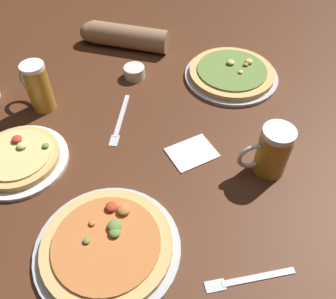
{
  "coord_description": "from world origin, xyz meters",
  "views": [
    {
      "loc": [
        -0.2,
        -0.64,
        0.77
      ],
      "look_at": [
        0.0,
        0.0,
        0.02
      ],
      "focal_mm": 38.5,
      "sensor_mm": 36.0,
      "label": 1
    }
  ],
  "objects_px": {
    "pizza_plate_near": "(107,246)",
    "fork_spare": "(120,120)",
    "beer_mug_amber": "(272,151)",
    "pizza_plate_far": "(18,158)",
    "pizza_plate_side": "(231,74)",
    "diner_arm": "(121,36)",
    "beer_mug_dark": "(37,87)",
    "ramekin_sauce": "(134,72)",
    "fork_left": "(248,279)",
    "napkin_folded": "(192,152)"
  },
  "relations": [
    {
      "from": "pizza_plate_side",
      "to": "ramekin_sauce",
      "type": "height_order",
      "value": "pizza_plate_side"
    },
    {
      "from": "diner_arm",
      "to": "beer_mug_dark",
      "type": "bearing_deg",
      "value": -138.92
    },
    {
      "from": "pizza_plate_near",
      "to": "pizza_plate_far",
      "type": "relative_size",
      "value": 1.24
    },
    {
      "from": "napkin_folded",
      "to": "diner_arm",
      "type": "xyz_separation_m",
      "value": [
        -0.07,
        0.6,
        0.04
      ]
    },
    {
      "from": "pizza_plate_far",
      "to": "pizza_plate_side",
      "type": "height_order",
      "value": "same"
    },
    {
      "from": "beer_mug_dark",
      "to": "napkin_folded",
      "type": "height_order",
      "value": "beer_mug_dark"
    },
    {
      "from": "ramekin_sauce",
      "to": "beer_mug_amber",
      "type": "bearing_deg",
      "value": -64.12
    },
    {
      "from": "pizza_plate_far",
      "to": "fork_spare",
      "type": "bearing_deg",
      "value": 15.45
    },
    {
      "from": "napkin_folded",
      "to": "fork_spare",
      "type": "relative_size",
      "value": 0.59
    },
    {
      "from": "pizza_plate_far",
      "to": "fork_spare",
      "type": "xyz_separation_m",
      "value": [
        0.3,
        0.08,
        -0.01
      ]
    },
    {
      "from": "pizza_plate_side",
      "to": "fork_left",
      "type": "height_order",
      "value": "pizza_plate_side"
    },
    {
      "from": "beer_mug_dark",
      "to": "fork_left",
      "type": "xyz_separation_m",
      "value": [
        0.38,
        -0.71,
        -0.08
      ]
    },
    {
      "from": "beer_mug_amber",
      "to": "diner_arm",
      "type": "distance_m",
      "value": 0.76
    },
    {
      "from": "ramekin_sauce",
      "to": "diner_arm",
      "type": "xyz_separation_m",
      "value": [
        -0.0,
        0.21,
        0.02
      ]
    },
    {
      "from": "pizza_plate_side",
      "to": "fork_left",
      "type": "xyz_separation_m",
      "value": [
        -0.25,
        -0.67,
        -0.01
      ]
    },
    {
      "from": "pizza_plate_far",
      "to": "pizza_plate_side",
      "type": "distance_m",
      "value": 0.74
    },
    {
      "from": "pizza_plate_side",
      "to": "diner_arm",
      "type": "distance_m",
      "value": 0.45
    },
    {
      "from": "beer_mug_dark",
      "to": "ramekin_sauce",
      "type": "bearing_deg",
      "value": 12.17
    },
    {
      "from": "beer_mug_dark",
      "to": "fork_left",
      "type": "distance_m",
      "value": 0.81
    },
    {
      "from": "fork_left",
      "to": "pizza_plate_far",
      "type": "bearing_deg",
      "value": 133.47
    },
    {
      "from": "napkin_folded",
      "to": "fork_left",
      "type": "bearing_deg",
      "value": -90.95
    },
    {
      "from": "pizza_plate_far",
      "to": "beer_mug_dark",
      "type": "relative_size",
      "value": 1.68
    },
    {
      "from": "pizza_plate_side",
      "to": "beer_mug_amber",
      "type": "distance_m",
      "value": 0.42
    },
    {
      "from": "pizza_plate_near",
      "to": "beer_mug_dark",
      "type": "height_order",
      "value": "beer_mug_dark"
    },
    {
      "from": "pizza_plate_near",
      "to": "beer_mug_dark",
      "type": "relative_size",
      "value": 2.08
    },
    {
      "from": "pizza_plate_far",
      "to": "fork_spare",
      "type": "height_order",
      "value": "pizza_plate_far"
    },
    {
      "from": "pizza_plate_near",
      "to": "pizza_plate_far",
      "type": "xyz_separation_m",
      "value": [
        -0.19,
        0.33,
        -0.0
      ]
    },
    {
      "from": "beer_mug_amber",
      "to": "fork_left",
      "type": "relative_size",
      "value": 0.73
    },
    {
      "from": "beer_mug_dark",
      "to": "ramekin_sauce",
      "type": "distance_m",
      "value": 0.33
    },
    {
      "from": "pizza_plate_far",
      "to": "diner_arm",
      "type": "height_order",
      "value": "diner_arm"
    },
    {
      "from": "pizza_plate_far",
      "to": "pizza_plate_side",
      "type": "relative_size",
      "value": 0.84
    },
    {
      "from": "beer_mug_dark",
      "to": "fork_left",
      "type": "height_order",
      "value": "beer_mug_dark"
    },
    {
      "from": "beer_mug_amber",
      "to": "pizza_plate_near",
      "type": "bearing_deg",
      "value": -166.63
    },
    {
      "from": "fork_left",
      "to": "beer_mug_amber",
      "type": "bearing_deg",
      "value": 55.67
    },
    {
      "from": "pizza_plate_near",
      "to": "fork_spare",
      "type": "xyz_separation_m",
      "value": [
        0.11,
        0.41,
        -0.01
      ]
    },
    {
      "from": "beer_mug_amber",
      "to": "fork_spare",
      "type": "bearing_deg",
      "value": 138.33
    },
    {
      "from": "pizza_plate_near",
      "to": "beer_mug_dark",
      "type": "xyz_separation_m",
      "value": [
        -0.11,
        0.55,
        0.06
      ]
    },
    {
      "from": "fork_left",
      "to": "ramekin_sauce",
      "type": "bearing_deg",
      "value": 94.89
    },
    {
      "from": "pizza_plate_side",
      "to": "beer_mug_dark",
      "type": "distance_m",
      "value": 0.64
    },
    {
      "from": "pizza_plate_far",
      "to": "diner_arm",
      "type": "distance_m",
      "value": 0.63
    },
    {
      "from": "pizza_plate_far",
      "to": "napkin_folded",
      "type": "distance_m",
      "value": 0.48
    },
    {
      "from": "napkin_folded",
      "to": "fork_left",
      "type": "height_order",
      "value": "napkin_folded"
    },
    {
      "from": "ramekin_sauce",
      "to": "fork_spare",
      "type": "height_order",
      "value": "ramekin_sauce"
    },
    {
      "from": "pizza_plate_near",
      "to": "pizza_plate_far",
      "type": "distance_m",
      "value": 0.38
    },
    {
      "from": "pizza_plate_far",
      "to": "ramekin_sauce",
      "type": "relative_size",
      "value": 3.74
    },
    {
      "from": "beer_mug_amber",
      "to": "fork_spare",
      "type": "relative_size",
      "value": 0.68
    },
    {
      "from": "pizza_plate_far",
      "to": "fork_left",
      "type": "distance_m",
      "value": 0.67
    },
    {
      "from": "beer_mug_amber",
      "to": "diner_arm",
      "type": "xyz_separation_m",
      "value": [
        -0.25,
        0.72,
        -0.03
      ]
    },
    {
      "from": "fork_left",
      "to": "pizza_plate_near",
      "type": "bearing_deg",
      "value": 150.36
    },
    {
      "from": "pizza_plate_near",
      "to": "fork_spare",
      "type": "bearing_deg",
      "value": 74.55
    }
  ]
}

